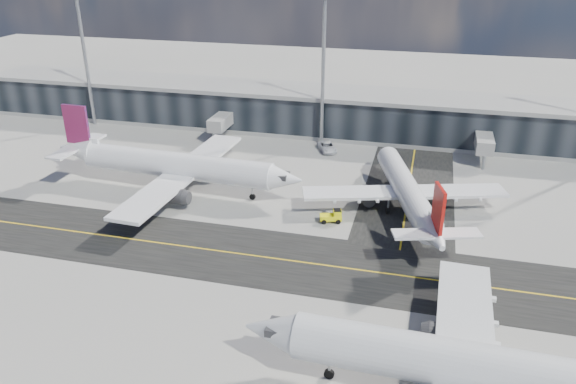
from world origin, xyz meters
The scene contains 9 objects.
ground centered at (0.00, 0.00, 0.00)m, with size 300.00×300.00×0.00m, color gray.
taxiway_lanes centered at (3.91, 10.74, 0.01)m, with size 180.00×63.00×0.03m.
terminal_concourse centered at (0.04, 54.93, 4.09)m, with size 152.00×19.80×8.80m.
floodlight_masts centered at (0.00, 48.00, 15.61)m, with size 102.50×0.70×28.90m.
airliner_af centered at (-18.41, 20.65, 4.11)m, with size 42.03×35.81×12.46m.
airliner_redtail centered at (17.91, 21.34, 3.47)m, with size 30.01×34.83×10.50m.
airliner_near centered at (26.72, -15.36, 4.18)m, with size 42.58×36.23×12.64m.
baggage_tug centered at (8.12, 15.66, 0.95)m, with size 3.31×2.26×1.90m.
service_van centered at (1.95, 44.00, 0.82)m, with size 2.71×5.89×1.64m, color white.
Camera 1 is at (19.60, -54.62, 37.09)m, focal length 35.00 mm.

